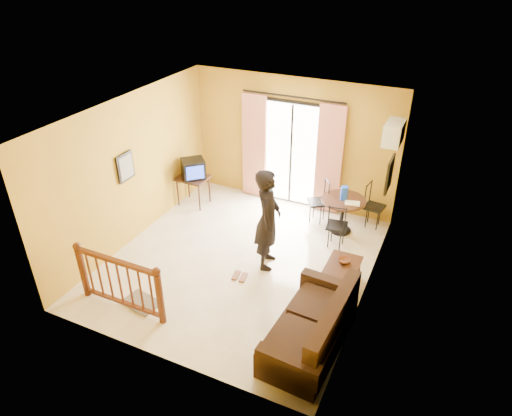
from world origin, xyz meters
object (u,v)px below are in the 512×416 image
at_px(standing_person, 268,220).
at_px(sofa, 313,330).
at_px(television, 193,169).
at_px(coffee_table, 340,275).
at_px(dining_table, 343,206).

bearing_deg(standing_person, sofa, -153.47).
xyz_separation_m(television, coffee_table, (3.72, -1.46, -0.58)).
bearing_deg(coffee_table, dining_table, 105.07).
xyz_separation_m(dining_table, standing_person, (-0.91, -1.63, 0.36)).
bearing_deg(television, standing_person, -72.75).
relative_size(dining_table, coffee_table, 0.92).
distance_m(coffee_table, standing_person, 1.53).
xyz_separation_m(dining_table, sofa, (0.48, -3.18, -0.24)).
relative_size(coffee_table, standing_person, 0.51).
height_order(dining_table, sofa, sofa).
bearing_deg(coffee_table, television, 158.50).
distance_m(coffee_table, sofa, 1.44).
height_order(dining_table, standing_person, standing_person).
xyz_separation_m(television, standing_person, (2.34, -1.35, 0.07)).
bearing_deg(dining_table, coffee_table, -74.93).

